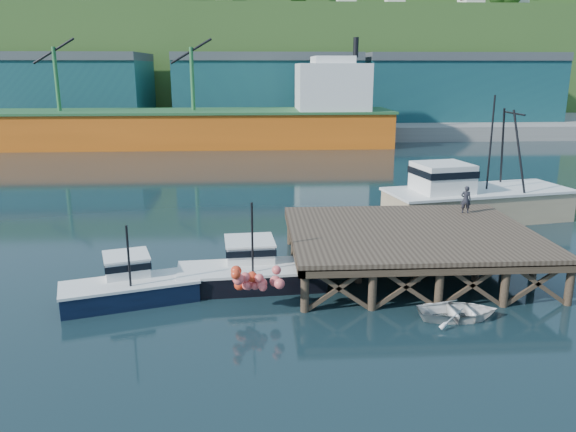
{
  "coord_description": "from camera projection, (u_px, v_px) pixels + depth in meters",
  "views": [
    {
      "loc": [
        -2.21,
        -26.4,
        9.89
      ],
      "look_at": [
        -0.5,
        2.0,
        2.39
      ],
      "focal_mm": 35.0,
      "sensor_mm": 36.0,
      "label": 1
    }
  ],
  "objects": [
    {
      "name": "boat_black",
      "position": [
        251.0,
        269.0,
        26.3
      ],
      "size": [
        6.99,
        5.85,
        4.21
      ],
      "rotation": [
        0.0,
        0.0,
        0.08
      ],
      "color": "black",
      "rests_on": "ground"
    },
    {
      "name": "ground",
      "position": [
        300.0,
        272.0,
        28.13
      ],
      "size": [
        300.0,
        300.0,
        0.0
      ],
      "primitive_type": "plane",
      "color": "black",
      "rests_on": "ground"
    },
    {
      "name": "dockworker",
      "position": [
        466.0,
        200.0,
        30.92
      ],
      "size": [
        0.63,
        0.5,
        1.53
      ],
      "primitive_type": "imported",
      "rotation": [
        0.0,
        0.0,
        2.88
      ],
      "color": "black",
      "rests_on": "wharf"
    },
    {
      "name": "far_quay",
      "position": [
        267.0,
        122.0,
        95.44
      ],
      "size": [
        160.0,
        40.0,
        2.0
      ],
      "primitive_type": "cube",
      "color": "gray",
      "rests_on": "ground"
    },
    {
      "name": "trawler",
      "position": [
        474.0,
        195.0,
        37.41
      ],
      "size": [
        12.94,
        6.7,
        8.25
      ],
      "rotation": [
        0.0,
        0.0,
        0.19
      ],
      "color": "tan",
      "rests_on": "ground"
    },
    {
      "name": "wharf",
      "position": [
        411.0,
        234.0,
        27.78
      ],
      "size": [
        12.0,
        10.0,
        2.62
      ],
      "color": "brown",
      "rests_on": "ground"
    },
    {
      "name": "dinghy",
      "position": [
        458.0,
        311.0,
        22.79
      ],
      "size": [
        3.26,
        2.35,
        0.67
      ],
      "primitive_type": "imported",
      "rotation": [
        0.0,
        0.0,
        1.56
      ],
      "color": "white",
      "rests_on": "ground"
    },
    {
      "name": "warehouse_mid",
      "position": [
        267.0,
        90.0,
        89.21
      ],
      "size": [
        28.0,
        16.0,
        9.0
      ],
      "primitive_type": "cube",
      "color": "#1A5756",
      "rests_on": "far_quay"
    },
    {
      "name": "boat_navy",
      "position": [
        129.0,
        284.0,
        24.58
      ],
      "size": [
        6.18,
        4.06,
        3.64
      ],
      "rotation": [
        0.0,
        0.0,
        0.3
      ],
      "color": "black",
      "rests_on": "ground"
    },
    {
      "name": "warehouse_left",
      "position": [
        42.0,
        91.0,
        87.17
      ],
      "size": [
        32.0,
        16.0,
        9.0
      ],
      "primitive_type": "cube",
      "color": "#1A5756",
      "rests_on": "far_quay"
    },
    {
      "name": "hillside",
      "position": [
        263.0,
        63.0,
        121.85
      ],
      "size": [
        220.0,
        50.0,
        22.0
      ],
      "primitive_type": "cube",
      "color": "#2D511E",
      "rests_on": "ground"
    },
    {
      "name": "cargo_ship",
      "position": [
        206.0,
        120.0,
        73.12
      ],
      "size": [
        55.5,
        10.0,
        13.75
      ],
      "color": "orange",
      "rests_on": "ground"
    },
    {
      "name": "warehouse_right",
      "position": [
        452.0,
        90.0,
        90.96
      ],
      "size": [
        30.0,
        16.0,
        9.0
      ],
      "primitive_type": "cube",
      "color": "#1A5756",
      "rests_on": "far_quay"
    }
  ]
}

